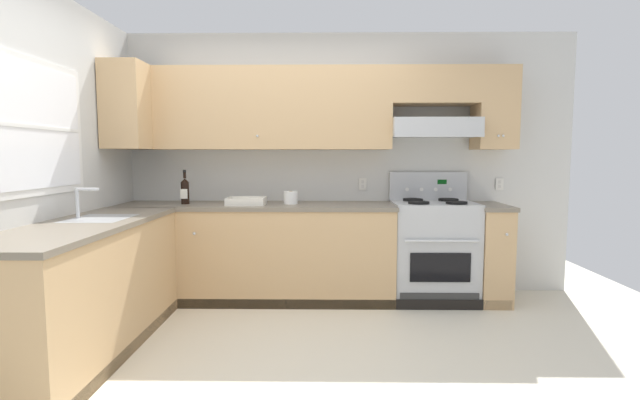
{
  "coord_description": "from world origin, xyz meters",
  "views": [
    {
      "loc": [
        0.39,
        -3.06,
        1.36
      ],
      "look_at": [
        0.34,
        0.7,
        1.0
      ],
      "focal_mm": 26.0,
      "sensor_mm": 36.0,
      "label": 1
    }
  ],
  "objects_px": {
    "wine_bottle": "(185,190)",
    "paper_towel_roll": "(291,198)",
    "bowl": "(246,202)",
    "stove": "(433,250)"
  },
  "relations": [
    {
      "from": "stove",
      "to": "wine_bottle",
      "type": "distance_m",
      "value": 2.39
    },
    {
      "from": "bowl",
      "to": "paper_towel_roll",
      "type": "distance_m",
      "value": 0.41
    },
    {
      "from": "wine_bottle",
      "to": "paper_towel_roll",
      "type": "xyz_separation_m",
      "value": [
        0.99,
        0.03,
        -0.07
      ]
    },
    {
      "from": "stove",
      "to": "paper_towel_roll",
      "type": "relative_size",
      "value": 9.21
    },
    {
      "from": "paper_towel_roll",
      "to": "stove",
      "type": "bearing_deg",
      "value": -0.2
    },
    {
      "from": "wine_bottle",
      "to": "stove",
      "type": "bearing_deg",
      "value": 0.55
    },
    {
      "from": "bowl",
      "to": "paper_towel_roll",
      "type": "bearing_deg",
      "value": 11.42
    },
    {
      "from": "bowl",
      "to": "paper_towel_roll",
      "type": "xyz_separation_m",
      "value": [
        0.4,
        0.08,
        0.04
      ]
    },
    {
      "from": "wine_bottle",
      "to": "paper_towel_roll",
      "type": "bearing_deg",
      "value": 1.56
    },
    {
      "from": "stove",
      "to": "paper_towel_roll",
      "type": "height_order",
      "value": "stove"
    }
  ]
}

